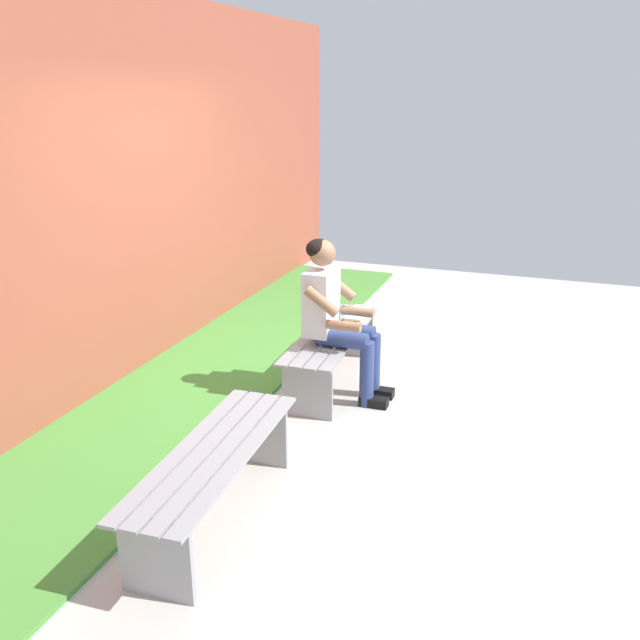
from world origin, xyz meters
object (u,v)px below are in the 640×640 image
object	(u,v)px
bench_near	(332,346)
person_seated	(336,313)
apple	(333,322)
book_open	(358,313)
bench_far	(214,468)

from	to	relation	value
bench_near	person_seated	world-z (taller)	person_seated
person_seated	apple	size ratio (longest dim) A/B	16.98
person_seated	book_open	bearing A→B (deg)	-176.68
person_seated	apple	distance (m)	0.44
person_seated	book_open	xyz separation A→B (m)	(-0.73, -0.04, -0.23)
person_seated	book_open	distance (m)	0.76
bench_far	person_seated	world-z (taller)	person_seated
bench_near	person_seated	size ratio (longest dim) A/B	1.24
bench_far	book_open	size ratio (longest dim) A/B	3.69
bench_far	apple	world-z (taller)	apple
bench_near	apple	size ratio (longest dim) A/B	21.06
book_open	person_seated	bearing A→B (deg)	0.66
bench_far	apple	bearing A→B (deg)	-178.76
bench_far	person_seated	size ratio (longest dim) A/B	1.24
person_seated	bench_far	bearing A→B (deg)	-3.18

